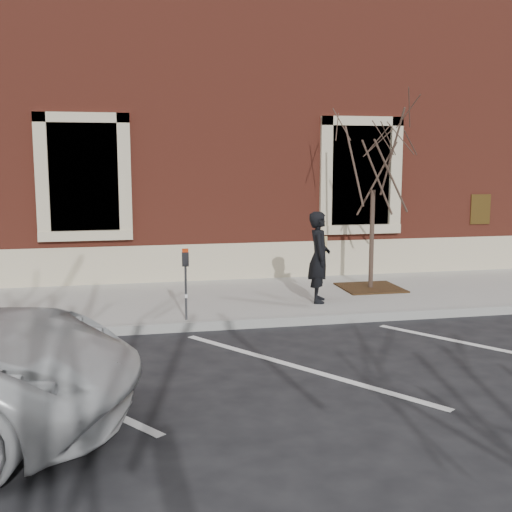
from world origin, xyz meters
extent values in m
plane|color=#28282B|center=(0.00, 0.00, 0.00)|extent=(120.00, 120.00, 0.00)
cube|color=#A7A39D|center=(0.00, 1.75, 0.07)|extent=(40.00, 3.50, 0.15)
cube|color=#9E9E99|center=(0.00, -0.05, 0.07)|extent=(40.00, 0.12, 0.15)
cube|color=maroon|center=(0.00, 7.75, 4.00)|extent=(40.00, 8.50, 8.00)
cube|color=#C2B594|center=(0.00, 3.53, 0.55)|extent=(40.00, 0.06, 0.80)
cube|color=black|center=(-3.00, 3.65, 2.40)|extent=(1.40, 0.30, 2.20)
cube|color=#C2B594|center=(-3.00, 3.48, 1.20)|extent=(1.90, 0.20, 0.20)
cube|color=black|center=(3.00, 3.65, 2.40)|extent=(1.40, 0.30, 2.20)
cube|color=#C2B594|center=(3.00, 3.48, 1.20)|extent=(1.90, 0.20, 0.20)
imported|color=black|center=(1.26, 0.96, 0.99)|extent=(0.55, 0.69, 1.68)
cylinder|color=#595B60|center=(-1.27, 0.12, 0.60)|extent=(0.04, 0.04, 0.89)
cube|color=black|center=(-1.27, 0.12, 1.16)|extent=(0.11, 0.08, 0.23)
cube|color=#BF310C|center=(-1.27, 0.12, 1.30)|extent=(0.10, 0.08, 0.05)
cube|color=white|center=(-1.27, 0.08, 0.55)|extent=(0.04, 0.00, 0.06)
cube|color=#472A16|center=(2.67, 1.93, 0.16)|extent=(1.19, 1.19, 0.03)
cylinder|color=#4F3B30|center=(2.67, 1.93, 1.15)|extent=(0.09, 0.09, 2.01)
camera|label=1|loc=(-2.26, -10.17, 2.76)|focal=45.00mm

